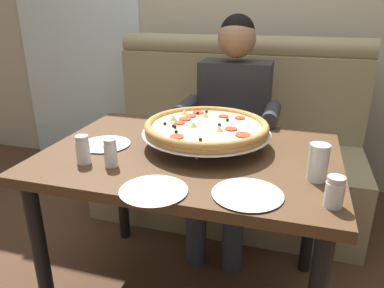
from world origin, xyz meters
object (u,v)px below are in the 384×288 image
Objects in this scene: shaker_oregano at (334,194)px; diner_main at (231,119)px; plate_near_left at (105,143)px; plate_near_right at (248,192)px; shaker_parmesan at (111,155)px; dining_table at (191,173)px; shaker_pepper_flakes at (83,152)px; pizza at (206,127)px; drinking_glass at (318,164)px; booth_bench at (229,152)px; plate_far_side at (154,189)px.

diner_main is at bearing 117.75° from shaker_oregano.
plate_near_right is (0.65, -0.27, 0.00)m from plate_near_left.
shaker_parmesan is at bearing -108.85° from diner_main.
dining_table is 10.81× the size of shaker_pepper_flakes.
pizza is 2.37× the size of plate_near_right.
dining_table is 0.20m from pizza.
drinking_glass reaches higher than shaker_parmesan.
drinking_glass is (0.44, -0.20, -0.03)m from pizza.
drinking_glass reaches higher than shaker_oregano.
shaker_parmesan is 0.74m from drinking_glass.
dining_table is at bearing 165.57° from drinking_glass.
diner_main is at bearing 103.91° from plate_near_right.
pizza is at bearing 59.24° from dining_table.
plate_near_left is 1.65× the size of drinking_glass.
shaker_pepper_flakes is (-0.36, -0.23, 0.14)m from dining_table.
dining_table is 0.53m from drinking_glass.
diner_main reaches higher than plate_near_right.
booth_bench is 1.24m from shaker_pepper_flakes.
plate_near_left is (-0.37, -0.93, 0.37)m from booth_bench.
drinking_glass is at bearing -5.91° from plate_near_left.
drinking_glass is at bearing 40.25° from plate_near_right.
shaker_parmesan is 0.50× the size of plate_near_left.
pizza is 5.56× the size of shaker_oregano.
drinking_glass is (0.73, 0.10, 0.01)m from shaker_parmesan.
pizza is 0.45m from plate_near_right.
booth_bench is 1.28m from plate_near_right.
booth_bench is at bearing 115.69° from drinking_glass.
dining_table is 9.10× the size of drinking_glass.
shaker_oregano reaches higher than dining_table.
diner_main reaches higher than shaker_pepper_flakes.
plate_far_side is at bearing -97.82° from pizza.
shaker_parmesan is (-0.29, -0.85, 0.09)m from diner_main.
diner_main reaches higher than booth_bench.
plate_near_left is 0.49m from plate_far_side.
shaker_oregano is at bearing 1.62° from plate_near_right.
plate_far_side is (0.36, -0.33, 0.00)m from plate_near_left.
pizza is (0.04, 0.08, 0.18)m from dining_table.
diner_main is 0.79m from plate_near_left.
pizza is at bearing 121.68° from plate_near_right.
diner_main is 5.69× the size of plate_far_side.
pizza reaches higher than shaker_pepper_flakes.
pizza is 2.51× the size of plate_near_left.
plate_far_side is at bearing -90.71° from booth_bench.
shaker_pepper_flakes is 0.89m from shaker_oregano.
booth_bench is 15.50× the size of shaker_parmesan.
shaker_parmesan reaches higher than plate_near_right.
booth_bench is at bearing 77.80° from shaker_parmesan.
plate_near_right is (0.28, -1.20, 0.37)m from booth_bench.
shaker_oregano is at bearing -75.38° from drinking_glass.
booth_bench is 12.77× the size of drinking_glass.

